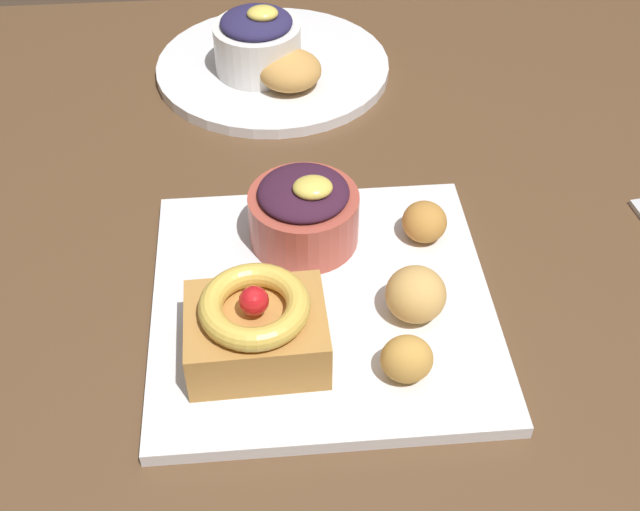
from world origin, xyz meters
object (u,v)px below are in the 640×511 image
at_px(cake_slice, 256,327).
at_px(berry_ramekin, 304,215).
at_px(back_plate, 273,67).
at_px(back_ramekin, 258,42).
at_px(front_plate, 322,303).
at_px(back_pastry, 290,70).
at_px(fritter_middle, 424,222).
at_px(fritter_back, 407,359).
at_px(fritter_front, 416,294).

bearing_deg(cake_slice, berry_ramekin, 69.98).
relative_size(back_plate, back_ramekin, 2.75).
height_order(front_plate, back_pastry, back_pastry).
height_order(cake_slice, back_pastry, cake_slice).
relative_size(fritter_middle, back_pastry, 0.59).
xyz_separation_m(fritter_middle, back_pastry, (-0.10, 0.25, 0.00)).
bearing_deg(back_ramekin, front_plate, -83.62).
height_order(fritter_back, back_ramekin, back_ramekin).
bearing_deg(back_pastry, berry_ramekin, -90.47).
xyz_separation_m(berry_ramekin, fritter_back, (0.06, -0.15, -0.01)).
xyz_separation_m(front_plate, fritter_middle, (0.09, 0.07, 0.02)).
xyz_separation_m(front_plate, berry_ramekin, (-0.01, 0.07, 0.04)).
height_order(berry_ramekin, back_ramekin, back_ramekin).
xyz_separation_m(front_plate, back_pastry, (-0.01, 0.31, 0.02)).
relative_size(front_plate, cake_slice, 2.60).
relative_size(fritter_middle, back_ramekin, 0.42).
bearing_deg(back_plate, fritter_front, -76.37).
bearing_deg(fritter_middle, cake_slice, -141.01).
distance_m(front_plate, fritter_back, 0.10).
distance_m(fritter_front, back_plate, 0.40).
height_order(back_plate, back_ramekin, back_ramekin).
height_order(front_plate, fritter_front, fritter_front).
bearing_deg(cake_slice, fritter_back, -15.14).
bearing_deg(back_plate, back_pastry, -71.30).
distance_m(fritter_front, back_ramekin, 0.39).
distance_m(back_ramekin, back_pastry, 0.05).
relative_size(berry_ramekin, fritter_middle, 2.33).
bearing_deg(back_plate, front_plate, -86.29).
bearing_deg(fritter_middle, back_ramekin, 114.83).
distance_m(fritter_front, fritter_middle, 0.09).
distance_m(front_plate, fritter_front, 0.08).
height_order(berry_ramekin, back_pastry, berry_ramekin).
bearing_deg(fritter_front, berry_ramekin, 131.63).
bearing_deg(fritter_front, back_pastry, 102.87).
bearing_deg(back_pastry, back_plate, 108.70).
xyz_separation_m(back_ramekin, back_pastry, (0.03, -0.04, -0.01)).
height_order(berry_ramekin, fritter_front, berry_ramekin).
bearing_deg(berry_ramekin, front_plate, -82.33).
bearing_deg(back_pastry, back_ramekin, 132.04).
relative_size(front_plate, fritter_back, 7.07).
xyz_separation_m(fritter_middle, back_plate, (-0.12, 0.30, -0.02)).
bearing_deg(front_plate, back_plate, 93.71).
distance_m(berry_ramekin, fritter_back, 0.16).
bearing_deg(back_ramekin, back_pastry, -47.96).
relative_size(fritter_front, fritter_middle, 1.20).
height_order(fritter_middle, back_ramekin, back_ramekin).
bearing_deg(cake_slice, back_ramekin, 88.12).
bearing_deg(fritter_front, fritter_back, -105.44).
relative_size(fritter_front, back_pastry, 0.70).
relative_size(fritter_back, back_plate, 0.15).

